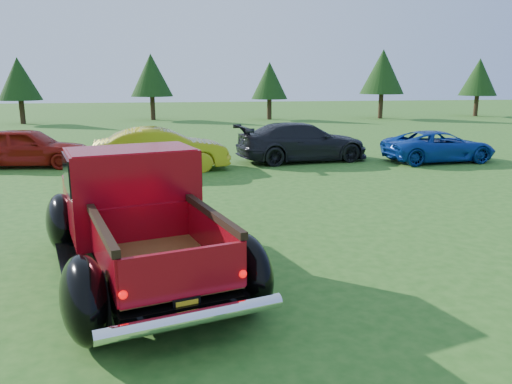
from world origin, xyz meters
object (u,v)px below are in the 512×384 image
Objects in this scene: tree_far_east at (479,77)px; tree_mid_right at (269,81)px; show_car_grey at (302,142)px; show_car_yellow at (162,150)px; show_car_blue at (439,146)px; tree_mid_left at (151,75)px; pickup_truck at (134,213)px; show_car_red at (28,147)px; tree_west at (19,79)px; tree_east at (383,72)px.

tree_mid_right is at bearing -178.41° from tree_far_east.
tree_far_east reaches higher than show_car_grey.
tree_far_east reaches higher than show_car_yellow.
show_car_grey is 5.31m from show_car_blue.
tree_mid_left is 1.16× the size of show_car_blue.
pickup_truck is at bearing 170.87° from show_car_yellow.
tree_mid_left reaches higher than show_car_yellow.
tree_mid_left is 21.11m from show_car_red.
show_car_yellow is (-25.88, -21.78, -2.49)m from tree_far_east.
tree_mid_right is at bearing 3.18° from tree_west.
tree_far_east is at bearing -1.06° from tree_mid_left.
tree_east reaches higher than show_car_blue.
tree_east is 26.93m from show_car_yellow.
tree_west is 1.00× the size of show_car_yellow.
show_car_red is (5.26, -18.60, -2.39)m from tree_west.
tree_far_east is (9.00, 1.00, -0.41)m from tree_east.
tree_east is at bearing 1.06° from tree_west.
tree_far_east is 1.05× the size of show_car_yellow.
tree_far_east is (27.00, -0.50, -0.14)m from tree_mid_left.
tree_mid_left is 0.93× the size of tree_east.
tree_mid_left reaches higher than tree_far_east.
pickup_truck reaches higher than show_car_red.
show_car_grey reaches higher than show_car_red.
show_car_red is at bearing -100.30° from tree_mid_left.
tree_mid_left is 27.00m from tree_far_east.
tree_mid_right is (18.00, 1.00, -0.14)m from tree_west.
tree_mid_left is 0.97× the size of show_car_grey.
show_car_grey is (5.38, 1.29, -0.00)m from show_car_yellow.
pickup_truck is 1.15× the size of show_car_grey.
tree_far_east is at bearing -57.42° from show_car_yellow.
tree_mid_right is at bearing -15.13° from show_car_grey.
tree_far_east is 33.92m from show_car_yellow.
show_car_grey is 1.20× the size of show_car_blue.
show_car_grey is at bearing -85.75° from show_car_red.
show_car_yellow is at bearing 95.53° from show_car_grey.
show_car_blue is at bearing -82.63° from tree_mid_right.
tree_far_east reaches higher than tree_west.
tree_mid_left is 1.14× the size of tree_mid_right.
show_car_red reaches higher than show_car_blue.
show_car_grey is (6.50, -20.99, -2.63)m from tree_mid_left.
tree_mid_right reaches higher than show_car_grey.
tree_east is 1.28× the size of show_car_red.
tree_far_east reaches higher than tree_mid_right.
show_car_yellow is at bearing 72.94° from pickup_truck.
tree_east is at bearing -20.53° from show_car_blue.
show_car_yellow is at bearing 88.28° from show_car_blue.
tree_east is 0.91× the size of pickup_truck.
tree_mid_right reaches higher than show_car_blue.
show_car_blue is at bearing -95.77° from show_car_yellow.
show_car_red is at bearing -146.82° from tree_far_east.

